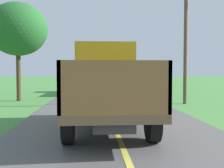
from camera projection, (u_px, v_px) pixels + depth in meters
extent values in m
cube|color=#2D2D30|center=(107.00, 110.00, 8.28)|extent=(0.90, 5.51, 0.24)
cube|color=brown|center=(107.00, 103.00, 8.27)|extent=(2.30, 5.80, 0.20)
cube|color=gold|center=(105.00, 69.00, 10.17)|extent=(2.10, 1.90, 1.90)
cube|color=black|center=(104.00, 61.00, 11.10)|extent=(1.78, 0.02, 0.76)
cube|color=brown|center=(68.00, 84.00, 7.19)|extent=(0.08, 3.85, 1.10)
cube|color=brown|center=(150.00, 83.00, 7.35)|extent=(0.08, 3.85, 1.10)
cube|color=brown|center=(115.00, 88.00, 5.39)|extent=(2.30, 0.08, 1.10)
cube|color=brown|center=(106.00, 81.00, 9.15)|extent=(2.30, 0.08, 1.10)
cylinder|color=black|center=(76.00, 106.00, 10.01)|extent=(0.28, 1.00, 1.00)
cylinder|color=black|center=(133.00, 105.00, 10.16)|extent=(0.28, 1.00, 1.00)
cylinder|color=black|center=(68.00, 123.00, 6.62)|extent=(0.28, 1.00, 1.00)
cylinder|color=black|center=(153.00, 122.00, 6.77)|extent=(0.28, 1.00, 1.00)
ellipsoid|color=#8EB427|center=(134.00, 99.00, 6.40)|extent=(0.46, 0.49, 0.46)
ellipsoid|color=#8EBD20|center=(98.00, 89.00, 6.18)|extent=(0.41, 0.50, 0.47)
ellipsoid|color=#86C71E|center=(107.00, 74.00, 8.38)|extent=(0.42, 0.53, 0.46)
ellipsoid|color=#83C624|center=(106.00, 73.00, 6.14)|extent=(0.49, 0.48, 0.38)
ellipsoid|color=#98B41D|center=(138.00, 87.00, 5.92)|extent=(0.60, 0.61, 0.46)
ellipsoid|color=#89B422|center=(109.00, 87.00, 6.97)|extent=(0.51, 0.49, 0.38)
ellipsoid|color=#89C728|center=(86.00, 99.00, 6.63)|extent=(0.54, 0.64, 0.36)
cube|color=#2D2D30|center=(100.00, 85.00, 22.79)|extent=(0.90, 5.51, 0.24)
cube|color=brown|center=(100.00, 83.00, 22.78)|extent=(2.30, 5.80, 0.20)
cube|color=#197A4C|center=(100.00, 71.00, 24.68)|extent=(2.10, 1.90, 1.90)
cube|color=black|center=(99.00, 67.00, 25.61)|extent=(1.78, 0.02, 0.76)
cube|color=#232328|center=(87.00, 75.00, 21.70)|extent=(0.08, 3.85, 1.10)
cube|color=#232328|center=(114.00, 75.00, 21.86)|extent=(0.08, 3.85, 1.10)
cube|color=#232328|center=(101.00, 76.00, 19.90)|extent=(2.30, 0.08, 1.10)
cube|color=#232328|center=(100.00, 75.00, 23.66)|extent=(2.30, 0.08, 1.10)
cylinder|color=black|center=(88.00, 85.00, 24.51)|extent=(0.28, 1.00, 1.00)
cylinder|color=black|center=(111.00, 85.00, 24.66)|extent=(0.28, 1.00, 1.00)
cylinder|color=black|center=(87.00, 88.00, 21.13)|extent=(0.28, 1.00, 1.00)
cylinder|color=black|center=(114.00, 88.00, 21.28)|extent=(0.28, 1.00, 1.00)
ellipsoid|color=#92C126|center=(106.00, 76.00, 22.73)|extent=(0.58, 0.69, 0.39)
ellipsoid|color=#8DBA20|center=(100.00, 80.00, 21.42)|extent=(0.41, 0.43, 0.48)
ellipsoid|color=#9BBC25|center=(104.00, 76.00, 20.90)|extent=(0.59, 0.65, 0.41)
ellipsoid|color=#84B524|center=(102.00, 79.00, 23.23)|extent=(0.54, 0.58, 0.49)
ellipsoid|color=#8BB431|center=(97.00, 76.00, 21.20)|extent=(0.56, 0.52, 0.50)
ellipsoid|color=#96B531|center=(94.00, 76.00, 23.12)|extent=(0.58, 0.70, 0.43)
ellipsoid|color=#95BF36|center=(93.00, 76.00, 22.54)|extent=(0.40, 0.45, 0.43)
ellipsoid|color=#9BC322|center=(106.00, 79.00, 23.39)|extent=(0.43, 0.53, 0.50)
ellipsoid|color=#96BD31|center=(100.00, 80.00, 22.53)|extent=(0.52, 0.62, 0.48)
ellipsoid|color=#8FBD26|center=(105.00, 80.00, 22.36)|extent=(0.51, 0.54, 0.37)
cylinder|color=brown|center=(185.00, 47.00, 15.35)|extent=(0.20, 0.20, 6.43)
cylinder|color=#4C3823|center=(19.00, 77.00, 16.96)|extent=(0.28, 0.28, 3.02)
ellipsoid|color=#236028|center=(18.00, 29.00, 16.82)|extent=(3.66, 3.66, 3.30)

